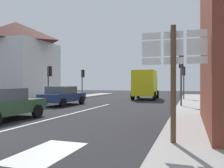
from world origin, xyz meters
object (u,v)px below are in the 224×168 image
at_px(sedan_far, 63,96).
at_px(route_sign_post, 173,71).
at_px(delivery_truck, 145,84).
at_px(traffic_light_far_right, 184,75).
at_px(traffic_light_near_left, 49,76).
at_px(traffic_light_near_right, 181,69).
at_px(traffic_light_far_left, 83,77).
at_px(sedan_near, 1,104).

relative_size(sedan_far, route_sign_post, 1.34).
bearing_deg(delivery_truck, traffic_light_far_right, 0.15).
distance_m(traffic_light_far_right, traffic_light_near_left, 13.27).
relative_size(route_sign_post, traffic_light_near_left, 0.99).
bearing_deg(traffic_light_near_right, traffic_light_far_right, 90.00).
distance_m(route_sign_post, traffic_light_near_right, 10.87).
bearing_deg(traffic_light_far_left, sedan_near, -76.63).
height_order(route_sign_post, traffic_light_far_right, traffic_light_far_right).
bearing_deg(delivery_truck, route_sign_post, -77.53).
bearing_deg(sedan_near, traffic_light_far_left, 103.37).
relative_size(sedan_near, traffic_light_far_left, 1.26).
height_order(sedan_far, traffic_light_far_left, traffic_light_far_left).
height_order(sedan_near, sedan_far, same).
xyz_separation_m(traffic_light_far_right, traffic_light_near_right, (-0.00, -7.71, 0.21)).
distance_m(sedan_near, traffic_light_far_right, 18.21).
relative_size(sedan_near, traffic_light_near_right, 1.14).
height_order(traffic_light_near_right, traffic_light_far_left, traffic_light_near_right).
height_order(sedan_near, delivery_truck, delivery_truck).
bearing_deg(route_sign_post, traffic_light_near_right, 90.84).
xyz_separation_m(route_sign_post, traffic_light_far_right, (-0.16, 18.55, 0.52)).
bearing_deg(traffic_light_far_left, route_sign_post, -58.16).
bearing_deg(sedan_far, delivery_truck, 61.28).
relative_size(traffic_light_far_right, traffic_light_near_right, 0.92).
height_order(sedan_far, route_sign_post, route_sign_post).
relative_size(traffic_light_near_right, traffic_light_near_left, 1.14).
bearing_deg(traffic_light_far_left, traffic_light_near_left, -90.00).
xyz_separation_m(sedan_near, delivery_truck, (3.50, 16.52, 0.89)).
bearing_deg(sedan_far, traffic_light_near_left, 141.55).
distance_m(sedan_far, delivery_truck, 10.15).
height_order(delivery_truck, traffic_light_far_left, traffic_light_far_left).
relative_size(delivery_truck, route_sign_post, 1.59).
relative_size(sedan_near, route_sign_post, 1.31).
bearing_deg(delivery_truck, traffic_light_near_right, -62.89).
height_order(sedan_far, traffic_light_far_right, traffic_light_far_right).
bearing_deg(traffic_light_near_right, sedan_near, -130.13).
bearing_deg(route_sign_post, delivery_truck, 102.47).
height_order(traffic_light_far_right, traffic_light_near_right, traffic_light_near_right).
bearing_deg(traffic_light_far_right, traffic_light_near_right, -90.00).
bearing_deg(traffic_light_near_left, sedan_far, -38.45).
bearing_deg(route_sign_post, traffic_light_far_right, 90.49).
xyz_separation_m(route_sign_post, traffic_light_far_left, (-11.53, 18.56, 0.46)).
height_order(sedan_far, traffic_light_near_right, traffic_light_near_right).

